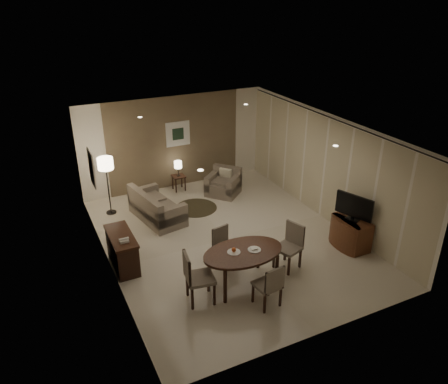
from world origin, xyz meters
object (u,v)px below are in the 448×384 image
dining_table (243,268)px  sofa (157,205)px  chair_right (288,248)px  side_table (179,183)px  chair_near (267,284)px  chair_far (226,249)px  armchair (223,182)px  chair_left (200,277)px  tv_cabinet (351,233)px  floor_lamp (108,186)px  console_desk (122,250)px

dining_table → sofa: sofa is taller
chair_right → side_table: 4.75m
chair_near → chair_far: 1.44m
chair_right → side_table: (-0.68, 4.70, -0.27)m
chair_right → armchair: chair_right is taller
chair_far → armchair: bearing=53.8°
chair_near → side_table: chair_near is taller
chair_near → chair_left: chair_left is taller
chair_right → sofa: chair_right is taller
chair_left → armchair: 4.74m
dining_table → chair_far: size_ratio=1.86×
tv_cabinet → chair_left: (-3.85, -0.28, 0.18)m
sofa → side_table: size_ratio=3.69×
chair_far → floor_lamp: (-1.67, 3.52, 0.34)m
chair_far → chair_left: size_ratio=0.84×
console_desk → chair_left: size_ratio=1.14×
tv_cabinet → armchair: size_ratio=1.06×
side_table → chair_far: bearing=-96.5°
console_desk → chair_far: 2.20m
armchair → side_table: bearing=-169.6°
dining_table → chair_left: (-0.96, -0.10, 0.14)m
chair_left → armchair: chair_left is taller
tv_cabinet → floor_lamp: 6.13m
chair_right → sofa: size_ratio=0.59×
chair_near → chair_left: size_ratio=0.87×
console_desk → dining_table: bearing=-40.1°
chair_left → side_table: chair_left is taller
chair_near → console_desk: bearing=-55.2°
chair_near → chair_far: chair_near is taller
dining_table → floor_lamp: (-1.70, 4.22, 0.39)m
console_desk → floor_lamp: floor_lamp is taller
dining_table → side_table: size_ratio=3.64×
chair_right → floor_lamp: (-2.81, 4.12, 0.29)m
chair_near → side_table: bearing=-99.6°
armchair → chair_near: bearing=-57.3°
armchair → console_desk: bearing=-97.8°
console_desk → chair_near: bearing=-49.0°
console_desk → chair_right: size_ratio=1.22×
tv_cabinet → chair_right: (-1.78, -0.08, 0.14)m
tv_cabinet → floor_lamp: floor_lamp is taller
chair_near → armchair: bearing=-112.4°
sofa → chair_near: bearing=-180.0°
sofa → armchair: (2.16, 0.58, -0.02)m
tv_cabinet → chair_left: 3.86m
sofa → side_table: bearing=-49.1°
chair_near → side_table: size_ratio=2.02×
console_desk → tv_cabinet: 5.11m
dining_table → armchair: dining_table is taller
chair_left → chair_right: bearing=-75.9°
chair_left → sofa: bearing=4.2°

